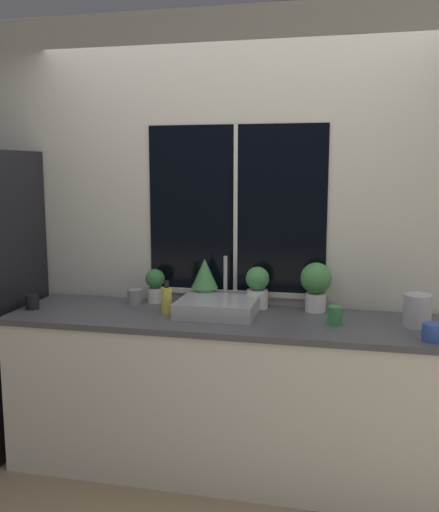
{
  "coord_description": "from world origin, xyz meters",
  "views": [
    {
      "loc": [
        0.68,
        -2.75,
        1.76
      ],
      "look_at": [
        -0.02,
        0.32,
        1.27
      ],
      "focal_mm": 40.0,
      "sensor_mm": 36.0,
      "label": 1
    }
  ],
  "objects_px": {
    "potted_plant_center_left": "(205,279)",
    "kettle": "(417,309)",
    "mug_green": "(335,316)",
    "sink": "(218,307)",
    "mug_blue": "(432,332)",
    "potted_plant_center_right": "(257,286)",
    "potted_plant_far_right": "(316,283)",
    "potted_plant_far_left": "(155,284)",
    "mug_black": "(32,302)",
    "mug_grey": "(135,297)",
    "soap_bottle": "(167,300)"
  },
  "relations": [
    {
      "from": "potted_plant_center_left",
      "to": "kettle",
      "type": "relative_size",
      "value": 1.48
    },
    {
      "from": "mug_green",
      "to": "sink",
      "type": "bearing_deg",
      "value": 174.44
    },
    {
      "from": "sink",
      "to": "mug_blue",
      "type": "distance_m",
      "value": 1.17
    },
    {
      "from": "potted_plant_center_left",
      "to": "potted_plant_center_right",
      "type": "bearing_deg",
      "value": 0.0
    },
    {
      "from": "potted_plant_center_left",
      "to": "potted_plant_far_right",
      "type": "height_order",
      "value": "potted_plant_far_right"
    },
    {
      "from": "potted_plant_far_left",
      "to": "sink",
      "type": "bearing_deg",
      "value": -24.92
    },
    {
      "from": "mug_blue",
      "to": "mug_black",
      "type": "height_order",
      "value": "mug_blue"
    },
    {
      "from": "potted_plant_far_right",
      "to": "sink",
      "type": "bearing_deg",
      "value": -158.97
    },
    {
      "from": "mug_blue",
      "to": "potted_plant_center_right",
      "type": "bearing_deg",
      "value": 153.19
    },
    {
      "from": "potted_plant_far_right",
      "to": "mug_green",
      "type": "xyz_separation_m",
      "value": [
        0.12,
        -0.27,
        -0.12
      ]
    },
    {
      "from": "potted_plant_far_right",
      "to": "mug_green",
      "type": "relative_size",
      "value": 2.88
    },
    {
      "from": "sink",
      "to": "potted_plant_center_right",
      "type": "xyz_separation_m",
      "value": [
        0.2,
        0.21,
        0.09
      ]
    },
    {
      "from": "potted_plant_far_right",
      "to": "potted_plant_far_left",
      "type": "bearing_deg",
      "value": 180.0
    },
    {
      "from": "mug_green",
      "to": "mug_grey",
      "type": "xyz_separation_m",
      "value": [
        -1.22,
        0.2,
        -0.0
      ]
    },
    {
      "from": "potted_plant_far_right",
      "to": "mug_black",
      "type": "distance_m",
      "value": 1.7
    },
    {
      "from": "sink",
      "to": "potted_plant_far_right",
      "type": "xyz_separation_m",
      "value": [
        0.55,
        0.21,
        0.12
      ]
    },
    {
      "from": "potted_plant_center_left",
      "to": "kettle",
      "type": "distance_m",
      "value": 1.24
    },
    {
      "from": "potted_plant_far_left",
      "to": "mug_black",
      "type": "bearing_deg",
      "value": -153.64
    },
    {
      "from": "sink",
      "to": "potted_plant_far_right",
      "type": "distance_m",
      "value": 0.6
    },
    {
      "from": "potted_plant_center_right",
      "to": "mug_grey",
      "type": "distance_m",
      "value": 0.76
    },
    {
      "from": "potted_plant_center_left",
      "to": "mug_grey",
      "type": "relative_size",
      "value": 3.1
    },
    {
      "from": "potted_plant_far_left",
      "to": "potted_plant_center_right",
      "type": "relative_size",
      "value": 0.84
    },
    {
      "from": "mug_green",
      "to": "mug_grey",
      "type": "height_order",
      "value": "mug_green"
    },
    {
      "from": "sink",
      "to": "potted_plant_center_left",
      "type": "bearing_deg",
      "value": 121.76
    },
    {
      "from": "mug_green",
      "to": "soap_bottle",
      "type": "bearing_deg",
      "value": 177.79
    },
    {
      "from": "mug_black",
      "to": "kettle",
      "type": "distance_m",
      "value": 2.21
    },
    {
      "from": "soap_bottle",
      "to": "potted_plant_far_left",
      "type": "bearing_deg",
      "value": 122.84
    },
    {
      "from": "sink",
      "to": "mug_green",
      "type": "bearing_deg",
      "value": -5.56
    },
    {
      "from": "potted_plant_center_right",
      "to": "mug_grey",
      "type": "xyz_separation_m",
      "value": [
        -0.76,
        -0.08,
        -0.09
      ]
    },
    {
      "from": "mug_blue",
      "to": "kettle",
      "type": "height_order",
      "value": "kettle"
    },
    {
      "from": "potted_plant_far_left",
      "to": "soap_bottle",
      "type": "bearing_deg",
      "value": -57.16
    },
    {
      "from": "mug_green",
      "to": "potted_plant_center_left",
      "type": "bearing_deg",
      "value": 160.95
    },
    {
      "from": "potted_plant_far_right",
      "to": "kettle",
      "type": "xyz_separation_m",
      "value": [
        0.55,
        -0.22,
        -0.07
      ]
    },
    {
      "from": "potted_plant_far_right",
      "to": "mug_black",
      "type": "bearing_deg",
      "value": -168.81
    },
    {
      "from": "sink",
      "to": "soap_bottle",
      "type": "distance_m",
      "value": 0.3
    },
    {
      "from": "kettle",
      "to": "sink",
      "type": "bearing_deg",
      "value": 179.46
    },
    {
      "from": "mug_blue",
      "to": "kettle",
      "type": "xyz_separation_m",
      "value": [
        -0.04,
        0.25,
        0.05
      ]
    },
    {
      "from": "kettle",
      "to": "potted_plant_far_right",
      "type": "bearing_deg",
      "value": 158.07
    },
    {
      "from": "sink",
      "to": "mug_grey",
      "type": "bearing_deg",
      "value": 166.79
    },
    {
      "from": "sink",
      "to": "mug_black",
      "type": "distance_m",
      "value": 1.12
    },
    {
      "from": "mug_blue",
      "to": "mug_grey",
      "type": "distance_m",
      "value": 1.74
    },
    {
      "from": "potted_plant_center_right",
      "to": "soap_bottle",
      "type": "relative_size",
      "value": 1.32
    },
    {
      "from": "potted_plant_center_right",
      "to": "mug_green",
      "type": "relative_size",
      "value": 2.51
    },
    {
      "from": "mug_blue",
      "to": "kettle",
      "type": "relative_size",
      "value": 0.49
    },
    {
      "from": "potted_plant_center_left",
      "to": "mug_grey",
      "type": "bearing_deg",
      "value": -169.59
    },
    {
      "from": "soap_bottle",
      "to": "mug_green",
      "type": "xyz_separation_m",
      "value": [
        0.96,
        -0.04,
        -0.03
      ]
    },
    {
      "from": "mug_black",
      "to": "mug_green",
      "type": "relative_size",
      "value": 0.85
    },
    {
      "from": "potted_plant_center_left",
      "to": "mug_black",
      "type": "relative_size",
      "value": 3.37
    },
    {
      "from": "mug_black",
      "to": "mug_green",
      "type": "bearing_deg",
      "value": 1.74
    },
    {
      "from": "potted_plant_center_left",
      "to": "mug_green",
      "type": "relative_size",
      "value": 2.87
    }
  ]
}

